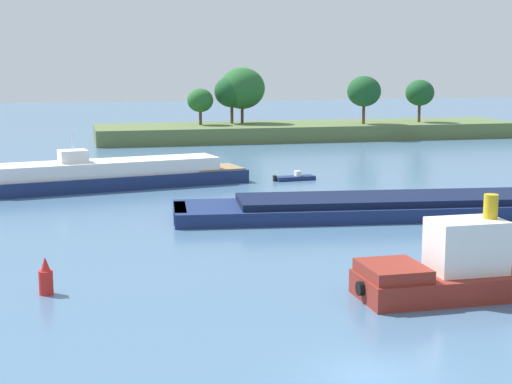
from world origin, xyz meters
TOP-DOWN VIEW (x-y plane):
  - ground_plane at (0.00, 0.00)m, footprint 400.00×400.00m
  - treeline_island at (22.60, 86.82)m, footprint 62.51×13.18m
  - cargo_barge at (18.11, 27.55)m, footprint 41.80×10.68m
  - small_motorboat at (10.34, 46.74)m, footprint 4.24×1.78m
  - white_riverboat at (-7.28, 46.02)m, footprint 26.08×9.65m
  - tugboat at (7.73, 8.50)m, footprint 10.38×3.89m
  - channel_buoy_red at (-11.89, 13.23)m, footprint 0.70×0.70m

SIDE VIEW (x-z plane):
  - ground_plane at x=0.00m, z-range 0.00..0.00m
  - small_motorboat at x=10.34m, z-range -0.21..0.68m
  - channel_buoy_red at x=-11.89m, z-range -0.14..1.76m
  - cargo_barge at x=18.11m, z-range -1.99..3.62m
  - white_riverboat at x=-7.28m, z-range -1.33..3.68m
  - tugboat at x=7.73m, z-range -1.22..3.75m
  - treeline_island at x=22.60m, z-range -2.58..7.87m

